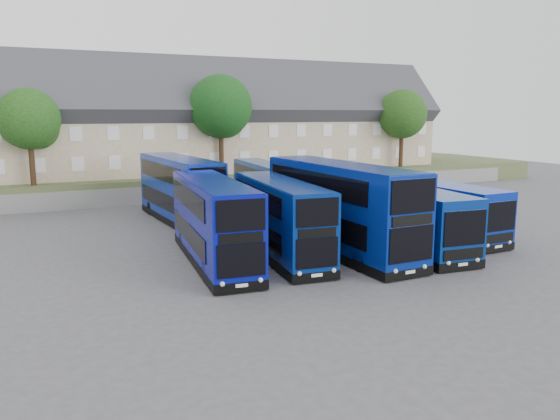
{
  "coord_description": "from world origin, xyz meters",
  "views": [
    {
      "loc": [
        -14.31,
        -22.58,
        7.68
      ],
      "look_at": [
        -1.34,
        5.41,
        2.2
      ],
      "focal_mm": 35.0,
      "sensor_mm": 36.0,
      "label": 1
    }
  ],
  "objects_px": {
    "coach_east_a": "(394,215)",
    "tree_mid": "(222,109)",
    "tree_far": "(407,113)",
    "tree_west": "(31,121)",
    "tree_east": "(403,116)",
    "dd_front_mid": "(280,220)",
    "dd_front_left": "(214,223)"
  },
  "relations": [
    {
      "from": "tree_west",
      "to": "tree_mid",
      "type": "distance_m",
      "value": 16.04
    },
    {
      "from": "coach_east_a",
      "to": "tree_west",
      "type": "bearing_deg",
      "value": 136.71
    },
    {
      "from": "dd_front_mid",
      "to": "tree_mid",
      "type": "height_order",
      "value": "tree_mid"
    },
    {
      "from": "coach_east_a",
      "to": "tree_east",
      "type": "xyz_separation_m",
      "value": [
        16.9,
        21.62,
        5.65
      ]
    },
    {
      "from": "coach_east_a",
      "to": "tree_mid",
      "type": "height_order",
      "value": "tree_mid"
    },
    {
      "from": "dd_front_left",
      "to": "tree_east",
      "type": "bearing_deg",
      "value": 42.76
    },
    {
      "from": "tree_west",
      "to": "tree_far",
      "type": "bearing_deg",
      "value": 9.46
    },
    {
      "from": "tree_far",
      "to": "tree_east",
      "type": "bearing_deg",
      "value": -130.6
    },
    {
      "from": "dd_front_left",
      "to": "tree_far",
      "type": "bearing_deg",
      "value": 45.27
    },
    {
      "from": "tree_west",
      "to": "tree_east",
      "type": "bearing_deg",
      "value": 0.0
    },
    {
      "from": "tree_west",
      "to": "coach_east_a",
      "type": "bearing_deg",
      "value": -48.55
    },
    {
      "from": "tree_west",
      "to": "tree_east",
      "type": "distance_m",
      "value": 36.0
    },
    {
      "from": "dd_front_mid",
      "to": "tree_far",
      "type": "distance_m",
      "value": 42.05
    },
    {
      "from": "tree_mid",
      "to": "tree_far",
      "type": "bearing_deg",
      "value": 14.04
    },
    {
      "from": "dd_front_mid",
      "to": "coach_east_a",
      "type": "distance_m",
      "value": 7.43
    },
    {
      "from": "tree_east",
      "to": "coach_east_a",
      "type": "bearing_deg",
      "value": -128.02
    },
    {
      "from": "tree_mid",
      "to": "tree_east",
      "type": "height_order",
      "value": "tree_mid"
    },
    {
      "from": "dd_front_left",
      "to": "tree_east",
      "type": "xyz_separation_m",
      "value": [
        27.99,
        21.28,
        5.28
      ]
    },
    {
      "from": "coach_east_a",
      "to": "tree_mid",
      "type": "bearing_deg",
      "value": 103.23
    },
    {
      "from": "dd_front_left",
      "to": "dd_front_mid",
      "type": "height_order",
      "value": "dd_front_left"
    },
    {
      "from": "tree_mid",
      "to": "tree_far",
      "type": "relative_size",
      "value": 1.06
    },
    {
      "from": "coach_east_a",
      "to": "tree_west",
      "type": "xyz_separation_m",
      "value": [
        -19.1,
        21.62,
        5.31
      ]
    },
    {
      "from": "dd_front_left",
      "to": "tree_far",
      "type": "relative_size",
      "value": 1.27
    },
    {
      "from": "coach_east_a",
      "to": "tree_far",
      "type": "relative_size",
      "value": 1.52
    },
    {
      "from": "coach_east_a",
      "to": "tree_east",
      "type": "bearing_deg",
      "value": 57.24
    },
    {
      "from": "dd_front_left",
      "to": "tree_east",
      "type": "relative_size",
      "value": 1.34
    },
    {
      "from": "dd_front_mid",
      "to": "tree_mid",
      "type": "xyz_separation_m",
      "value": [
        4.33,
        22.05,
        6.06
      ]
    },
    {
      "from": "dd_front_mid",
      "to": "tree_west",
      "type": "xyz_separation_m",
      "value": [
        -11.67,
        21.55,
        5.04
      ]
    },
    {
      "from": "tree_west",
      "to": "tree_far",
      "type": "height_order",
      "value": "tree_far"
    },
    {
      "from": "tree_east",
      "to": "tree_mid",
      "type": "bearing_deg",
      "value": 178.57
    },
    {
      "from": "tree_far",
      "to": "dd_front_mid",
      "type": "bearing_deg",
      "value": -136.73
    },
    {
      "from": "dd_front_left",
      "to": "tree_far",
      "type": "xyz_separation_m",
      "value": [
        33.99,
        28.28,
        5.62
      ]
    }
  ]
}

